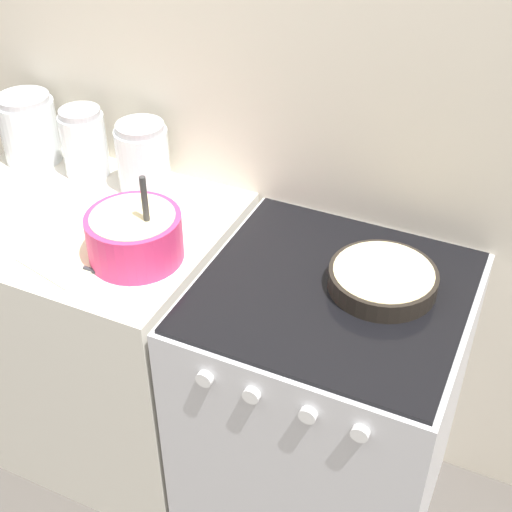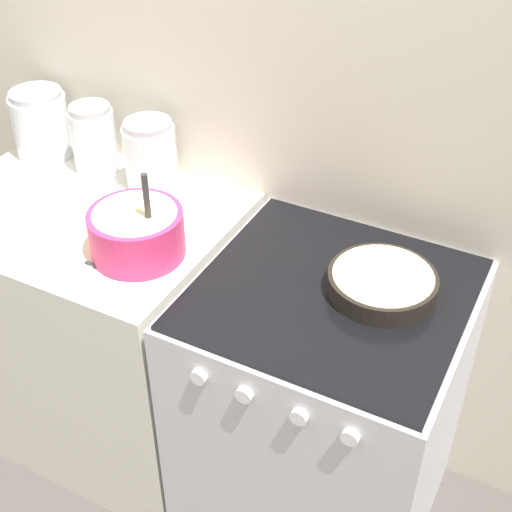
% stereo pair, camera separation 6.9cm
% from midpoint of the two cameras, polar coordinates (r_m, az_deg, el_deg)
% --- Properties ---
extents(wall_back, '(4.71, 0.05, 2.40)m').
position_cam_midpoint_polar(wall_back, '(1.99, -0.49, 13.11)').
color(wall_back, beige).
rests_on(wall_back, ground_plane).
extents(countertop_cabinet, '(0.85, 0.65, 0.88)m').
position_cam_midpoint_polar(countertop_cabinet, '(2.36, -13.57, -5.79)').
color(countertop_cabinet, silver).
rests_on(countertop_cabinet, ground_plane).
extents(stove, '(0.67, 0.67, 0.88)m').
position_cam_midpoint_polar(stove, '(2.07, 4.42, -12.11)').
color(stove, silver).
rests_on(stove, ground_plane).
extents(mixing_bowl, '(0.25, 0.25, 0.25)m').
position_cam_midpoint_polar(mixing_bowl, '(1.85, -10.75, 1.72)').
color(mixing_bowl, '#E0336B').
rests_on(mixing_bowl, countertop_cabinet).
extents(baking_pan, '(0.27, 0.27, 0.05)m').
position_cam_midpoint_polar(baking_pan, '(1.76, 9.01, -1.83)').
color(baking_pan, black).
rests_on(baking_pan, stove).
extents(storage_jar_left, '(0.18, 0.18, 0.22)m').
position_cam_midpoint_polar(storage_jar_left, '(2.37, -18.44, 9.33)').
color(storage_jar_left, silver).
rests_on(storage_jar_left, countertop_cabinet).
extents(storage_jar_middle, '(0.14, 0.14, 0.21)m').
position_cam_midpoint_polar(storage_jar_middle, '(2.25, -14.39, 8.47)').
color(storage_jar_middle, silver).
rests_on(storage_jar_middle, countertop_cabinet).
extents(storage_jar_right, '(0.15, 0.15, 0.21)m').
position_cam_midpoint_polar(storage_jar_right, '(2.13, -9.92, 7.47)').
color(storage_jar_right, silver).
rests_on(storage_jar_right, countertop_cabinet).
extents(recipe_page, '(0.25, 0.27, 0.01)m').
position_cam_midpoint_polar(recipe_page, '(1.94, -15.28, 0.22)').
color(recipe_page, beige).
rests_on(recipe_page, countertop_cabinet).
extents(measuring_spoon, '(0.12, 0.04, 0.04)m').
position_cam_midpoint_polar(measuring_spoon, '(1.82, -12.45, -1.44)').
color(measuring_spoon, '#333338').
rests_on(measuring_spoon, countertop_cabinet).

